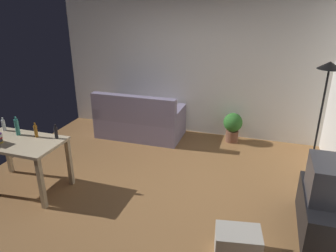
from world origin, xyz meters
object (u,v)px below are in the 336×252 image
tv_stand (321,214)px  tv (328,180)px  couch (139,122)px  storage_box (238,243)px  desk (19,148)px  bottle_tall (17,127)px  torchiere_lamp (325,91)px  bottle_clear (4,125)px  potted_plant (233,125)px  bottle_amber (36,131)px  bottle_dark (56,132)px

tv_stand → tv: 0.46m
couch → storage_box: size_ratio=3.45×
desk → bottle_tall: bottle_tall is taller
storage_box → couch: bearing=129.9°
desk → torchiere_lamp: bearing=21.1°
torchiere_lamp → storage_box: bearing=-115.3°
bottle_clear → bottle_tall: bearing=-13.0°
bottle_tall → storage_box: bearing=-10.0°
couch → storage_box: couch is taller
tv_stand → bottle_tall: size_ratio=4.00×
bottle_clear → bottle_tall: (0.31, -0.07, 0.04)m
potted_plant → bottle_amber: size_ratio=2.67×
torchiere_lamp → desk: (-3.95, -1.46, -0.76)m
torchiere_lamp → bottle_clear: size_ratio=8.92×
bottle_clear → bottle_tall: size_ratio=0.74×
tv → desk: bearing=94.0°
bottle_clear → tv_stand: bearing=0.4°
desk → storage_box: bearing=-6.5°
desk → potted_plant: desk is taller
tv_stand → torchiere_lamp: bearing=0.0°
tv_stand → bottle_clear: (-4.40, -0.03, 0.61)m
bottle_tall → bottle_amber: size_ratio=1.29×
tv_stand → torchiere_lamp: torchiere_lamp is taller
tv_stand → bottle_dark: bottle_dark is taller
torchiere_lamp → bottle_amber: torchiere_lamp is taller
bottle_dark → desk: bearing=-153.5°
desk → potted_plant: (2.65, 2.56, -0.32)m
tv → bottle_dark: bearing=90.8°
bottle_dark → tv: bearing=0.8°
tv → desk: (-3.95, -0.28, -0.05)m
couch → storage_box: bearing=129.9°
tv_stand → storage_box: bearing=127.4°
couch → bottle_amber: 2.25m
bottle_clear → torchiere_lamp: bearing=15.5°
storage_box → bottle_dark: bearing=166.5°
bottle_amber → bottle_tall: bearing=-177.6°
potted_plant → bottle_tall: bottle_tall is taller
desk → bottle_clear: 0.55m
couch → tv: bearing=147.4°
bottle_amber → tv: bearing=1.4°
tv_stand → bottle_dark: size_ratio=5.21×
potted_plant → bottle_tall: 3.72m
desk → bottle_amber: bearing=49.6°
couch → storage_box: (2.21, -2.65, -0.16)m
tv_stand → bottle_amber: size_ratio=5.15×
potted_plant → bottle_amber: (-2.49, -2.38, 0.52)m
tv_stand → tv: (0.00, 0.00, 0.46)m
desk → tv: bearing=4.8°
potted_plant → storage_box: size_ratio=1.19×
tv_stand → desk: bearing=94.0°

